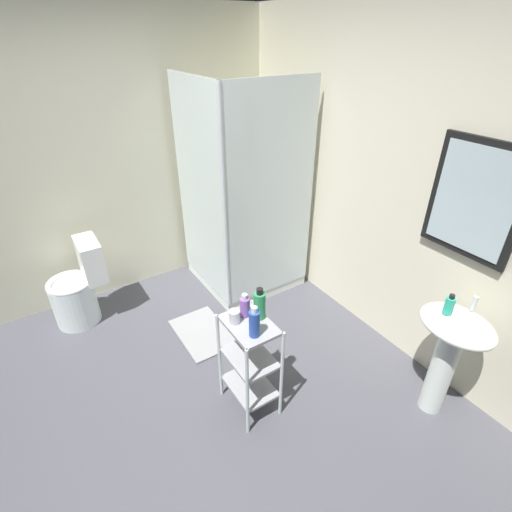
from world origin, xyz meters
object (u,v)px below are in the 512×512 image
Objects in this scene: toilet at (79,290)px; rinse_cup at (234,317)px; storage_cart at (250,359)px; conditioner_bottle_purple at (245,306)px; body_wash_bottle_green at (260,305)px; bath_mat at (203,333)px; pedestal_sink at (450,345)px; hand_soap_bottle at (449,305)px; shower_stall at (241,245)px; shampoo_bottle_blue at (254,323)px.

rinse_cup reaches higher than toilet.
storage_cart is 0.38m from conditioner_bottle_purple.
body_wash_bottle_green reaches higher than bath_mat.
storage_cart is 1.23× the size of bath_mat.
conditioner_bottle_purple reaches higher than storage_cart.
pedestal_sink is 3.69× the size of body_wash_bottle_green.
hand_soap_bottle is 1.14m from body_wash_bottle_green.
pedestal_sink is at bearing 56.22° from storage_cart.
shower_stall reaches higher than hand_soap_bottle.
shower_stall is 1.49m from storage_cart.
conditioner_bottle_purple is (-0.07, -0.07, -0.03)m from body_wash_bottle_green.
shower_stall is 2.04m from pedestal_sink.
pedestal_sink is 1.93m from bath_mat.
body_wash_bottle_green is 0.10m from conditioner_bottle_purple.
body_wash_bottle_green reaches higher than hand_soap_bottle.
body_wash_bottle_green is at bearing 74.59° from rinse_cup.
shampoo_bottle_blue is at bearing 23.55° from toilet.
conditioner_bottle_purple is (1.52, 0.79, 0.50)m from toilet.
toilet reaches higher than storage_cart.
shower_stall is 22.66× the size of rinse_cup.
body_wash_bottle_green is at bearing -125.21° from hand_soap_bottle.
bath_mat is at bearing 177.73° from storage_cart.
toilet is 3.62× the size of shampoo_bottle_blue.
shampoo_bottle_blue reaches higher than toilet.
conditioner_bottle_purple is at bearing 104.46° from rinse_cup.
shower_stall is 1.51m from rinse_cup.
shower_stall is 2.63× the size of toilet.
conditioner_bottle_purple reaches higher than toilet.
bath_mat is (0.77, 0.81, -0.31)m from toilet.
hand_soap_bottle is at bearing 33.75° from bath_mat.
toilet is 2.93m from hand_soap_bottle.
conditioner_bottle_purple is at bearing -29.77° from shower_stall.
shampoo_bottle_blue is at bearing -15.01° from storage_cart.
bath_mat is at bearing 46.17° from toilet.
shower_stall is 2.47× the size of pedestal_sink.
rinse_cup is 0.15× the size of bath_mat.
hand_soap_bottle is 0.66× the size of shampoo_bottle_blue.
body_wash_bottle_green is (1.59, 0.86, 0.52)m from toilet.
rinse_cup is (-0.04, -0.16, -0.05)m from body_wash_bottle_green.
shampoo_bottle_blue reaches higher than storage_cart.
hand_soap_bottle is 0.63× the size of body_wash_bottle_green.
shower_stall is at bearing 147.68° from rinse_cup.
shampoo_bottle_blue is (1.41, -0.75, 0.37)m from shower_stall.
conditioner_bottle_purple is at bearing -127.30° from pedestal_sink.
body_wash_bottle_green is 1.35× the size of conditioner_bottle_purple.
conditioner_bottle_purple is at bearing 27.48° from toilet.
toilet is at bearing -152.52° from conditioner_bottle_purple.
bath_mat is (0.47, -0.69, -0.45)m from shower_stall.
body_wash_bottle_green is at bearing 45.74° from conditioner_bottle_purple.
shower_stall is 9.54× the size of shampoo_bottle_blue.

